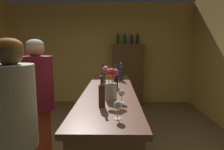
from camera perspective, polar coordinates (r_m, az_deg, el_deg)
name	(u,v)px	position (r m, az deg, el deg)	size (l,w,h in m)	color
wall_back	(102,54)	(5.75, -2.98, 6.14)	(5.17, 0.12, 2.81)	#D7AF53
bar_counter	(109,125)	(2.91, -0.75, -14.10)	(0.67, 2.79, 1.03)	brown
display_cabinet	(128,74)	(5.51, 4.45, 0.39)	(0.91, 0.40, 1.66)	brown
wine_bottle_rose	(121,72)	(3.50, 2.54, 0.82)	(0.07, 0.07, 0.31)	#242A3E
wine_bottle_malbec	(116,71)	(3.64, 1.07, 1.24)	(0.08, 0.08, 0.32)	#1C2932
wine_bottle_chardonnay	(103,74)	(3.33, -2.55, 0.29)	(0.06, 0.06, 0.30)	#423314
wine_bottle_merlot	(116,79)	(2.88, 1.07, -1.22)	(0.07, 0.07, 0.30)	black
wine_bottle_pinot	(102,94)	(1.98, -2.93, -5.40)	(0.07, 0.07, 0.31)	#4C2C18
wine_glass_front	(118,106)	(1.66, 1.58, -8.82)	(0.07, 0.07, 0.16)	white
wine_glass_mid	(109,84)	(2.55, -0.93, -2.51)	(0.08, 0.08, 0.16)	white
wine_glass_rear	(119,72)	(3.81, 2.03, 0.83)	(0.07, 0.07, 0.15)	white
wine_glass_spare	(121,94)	(2.12, 2.72, -5.33)	(0.07, 0.07, 0.14)	white
flower_arrangement	(111,84)	(2.21, -0.33, -2.64)	(0.18, 0.16, 0.38)	tan
cheese_plate	(103,76)	(3.97, -2.48, -0.29)	(0.16, 0.16, 0.01)	white
display_bottle_left	(118,39)	(5.45, 1.69, 10.32)	(0.07, 0.07, 0.35)	#1D371B
display_bottle_midleft	(125,39)	(5.46, 3.63, 10.23)	(0.07, 0.07, 0.32)	#1E381A
display_bottle_center	(132,39)	(5.47, 5.62, 10.08)	(0.07, 0.07, 0.29)	#252835
display_bottle_midright	(138,39)	(5.48, 7.29, 10.14)	(0.08, 0.08, 0.32)	#173222
patron_by_cabinet	(38,103)	(2.64, -20.34, -7.50)	(0.39, 0.39, 1.70)	maroon
patron_near_entrance	(15,136)	(1.78, -25.88, -15.49)	(0.34, 0.34, 1.68)	brown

